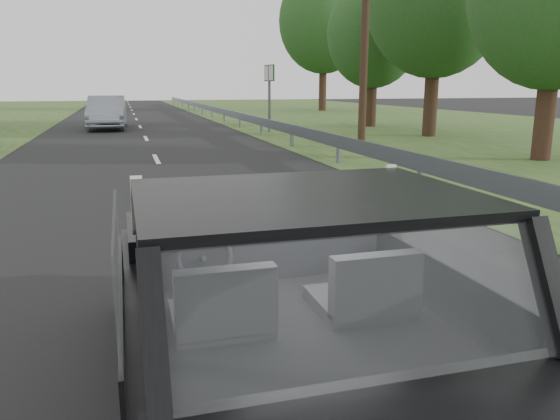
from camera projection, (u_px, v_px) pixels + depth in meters
ground at (282, 410)px, 3.35m from camera, size 140.00×140.00×0.00m
subject_car at (282, 300)px, 3.19m from camera, size 1.80×4.00×1.45m
dashboard at (256, 249)px, 3.74m from camera, size 1.58×0.45×0.30m
driver_seat at (222, 301)px, 2.77m from camera, size 0.50×0.72×0.42m
passenger_seat at (367, 285)px, 2.99m from camera, size 0.50×0.72×0.42m
steering_wheel at (204, 257)px, 3.34m from camera, size 0.36×0.36×0.04m
cat at (293, 211)px, 3.80m from camera, size 0.67×0.26×0.29m
guardrail at (334, 140)px, 13.74m from camera, size 0.05×90.00×0.32m
other_car at (107, 112)px, 24.58m from camera, size 1.91×4.54×1.47m
highway_sign at (269, 99)px, 22.46m from camera, size 0.22×1.11×2.75m
utility_pole at (365, 25)px, 16.51m from camera, size 0.32×0.32×7.41m
tree_0 at (554, 29)px, 13.73m from camera, size 5.80×5.80×6.65m
tree_1 at (435, 28)px, 20.28m from camera, size 6.13×6.13×8.02m
tree_2 at (373, 55)px, 25.34m from camera, size 4.90×4.90×6.57m
tree_3 at (323, 42)px, 41.00m from camera, size 7.26×7.26×10.16m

